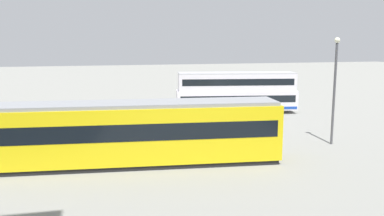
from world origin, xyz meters
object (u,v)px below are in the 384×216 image
double_decker_bus (236,92)px  pedestrian_crossing (218,135)px  info_sign (98,117)px  pedestrian_near_railing (161,125)px  tram_yellow (141,132)px  street_lamp (335,83)px

double_decker_bus → pedestrian_crossing: (5.68, 12.49, -0.90)m
pedestrian_crossing → info_sign: bearing=-33.8°
pedestrian_near_railing → info_sign: info_sign is taller
pedestrian_crossing → pedestrian_near_railing: bearing=-54.7°
pedestrian_near_railing → info_sign: (4.19, -0.67, 0.65)m
double_decker_bus → tram_yellow: size_ratio=0.74×
tram_yellow → info_sign: tram_yellow is taller
tram_yellow → pedestrian_near_railing: bearing=-110.1°
double_decker_bus → pedestrian_crossing: size_ratio=6.34×
double_decker_bus → street_lamp: bearing=99.7°
info_sign → street_lamp: size_ratio=0.34×
street_lamp → pedestrian_crossing: bearing=-0.4°
pedestrian_crossing → street_lamp: (-7.81, 0.05, 3.01)m
pedestrian_crossing → street_lamp: street_lamp is taller
pedestrian_near_railing → double_decker_bus: bearing=-135.3°
double_decker_bus → tram_yellow: bearing=52.9°
info_sign → pedestrian_near_railing: bearing=170.9°
pedestrian_near_railing → info_sign: 4.29m
tram_yellow → pedestrian_crossing: tram_yellow is taller
double_decker_bus → pedestrian_near_railing: bearing=44.7°
info_sign → pedestrian_crossing: bearing=146.2°
tram_yellow → info_sign: (2.18, -6.15, -0.18)m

